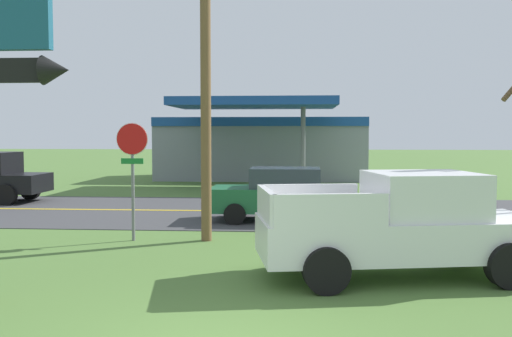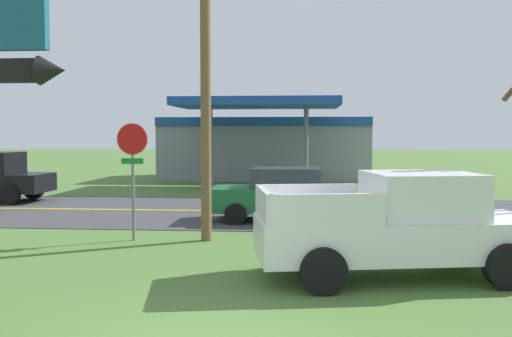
{
  "view_description": "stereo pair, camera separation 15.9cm",
  "coord_description": "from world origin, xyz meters",
  "px_view_note": "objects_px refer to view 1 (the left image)",
  "views": [
    {
      "loc": [
        1.03,
        -6.28,
        2.68
      ],
      "look_at": [
        0.0,
        8.0,
        1.8
      ],
      "focal_mm": 39.77,
      "sensor_mm": 36.0,
      "label": 1
    },
    {
      "loc": [
        1.19,
        -6.27,
        2.68
      ],
      "look_at": [
        0.0,
        8.0,
        1.8
      ],
      "focal_mm": 39.77,
      "sensor_mm": 36.0,
      "label": 2
    }
  ],
  "objects_px": {
    "stop_sign": "(132,160)",
    "utility_pole": "(205,41)",
    "gas_station": "(262,146)",
    "car_green_near_lane": "(281,194)",
    "pickup_white_parked_on_lawn": "(402,226)"
  },
  "relations": [
    {
      "from": "stop_sign",
      "to": "utility_pole",
      "type": "distance_m",
      "value": 3.46
    },
    {
      "from": "utility_pole",
      "to": "gas_station",
      "type": "bearing_deg",
      "value": 89.56
    },
    {
      "from": "car_green_near_lane",
      "to": "gas_station",
      "type": "bearing_deg",
      "value": 95.64
    },
    {
      "from": "gas_station",
      "to": "utility_pole",
      "type": "bearing_deg",
      "value": -90.44
    },
    {
      "from": "stop_sign",
      "to": "utility_pole",
      "type": "relative_size",
      "value": 0.32
    },
    {
      "from": "stop_sign",
      "to": "gas_station",
      "type": "distance_m",
      "value": 20.11
    },
    {
      "from": "stop_sign",
      "to": "gas_station",
      "type": "relative_size",
      "value": 0.25
    },
    {
      "from": "utility_pole",
      "to": "pickup_white_parked_on_lawn",
      "type": "distance_m",
      "value": 6.7
    },
    {
      "from": "stop_sign",
      "to": "gas_station",
      "type": "bearing_deg",
      "value": 84.34
    },
    {
      "from": "car_green_near_lane",
      "to": "pickup_white_parked_on_lawn",
      "type": "bearing_deg",
      "value": -69.77
    },
    {
      "from": "gas_station",
      "to": "car_green_near_lane",
      "type": "height_order",
      "value": "gas_station"
    },
    {
      "from": "stop_sign",
      "to": "pickup_white_parked_on_lawn",
      "type": "bearing_deg",
      "value": -27.57
    },
    {
      "from": "utility_pole",
      "to": "gas_station",
      "type": "distance_m",
      "value": 20.1
    },
    {
      "from": "utility_pole",
      "to": "car_green_near_lane",
      "type": "height_order",
      "value": "utility_pole"
    },
    {
      "from": "utility_pole",
      "to": "car_green_near_lane",
      "type": "relative_size",
      "value": 2.2
    }
  ]
}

